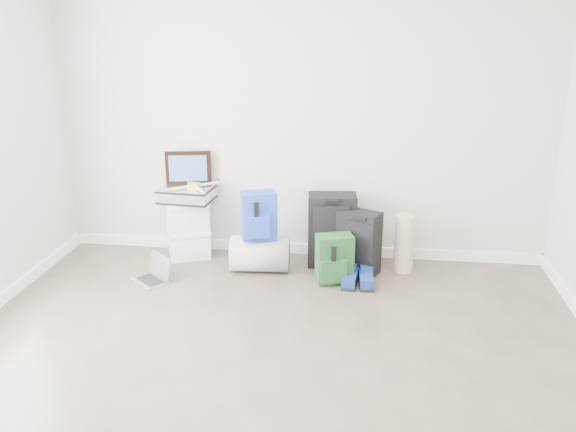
# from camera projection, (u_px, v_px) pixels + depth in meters

# --- Properties ---
(ground) EXTENTS (5.00, 5.00, 0.00)m
(ground) POSITION_uv_depth(u_px,v_px,m) (255.00, 413.00, 3.55)
(ground) COLOR #3E352D
(ground) RESTS_ON ground
(room_envelope) EXTENTS (4.52, 5.02, 2.71)m
(room_envelope) POSITION_uv_depth(u_px,v_px,m) (249.00, 118.00, 3.01)
(room_envelope) COLOR beige
(room_envelope) RESTS_ON ground
(boxes_stack) EXTENTS (0.47, 0.43, 0.55)m
(boxes_stack) POSITION_uv_depth(u_px,v_px,m) (189.00, 229.00, 5.73)
(boxes_stack) COLOR silver
(boxes_stack) RESTS_ON ground
(briefcase) EXTENTS (0.50, 0.38, 0.14)m
(briefcase) POSITION_uv_depth(u_px,v_px,m) (187.00, 194.00, 5.62)
(briefcase) COLOR #B2B2B7
(briefcase) RESTS_ON boxes_stack
(painting) EXTENTS (0.42, 0.11, 0.32)m
(painting) POSITION_uv_depth(u_px,v_px,m) (188.00, 168.00, 5.64)
(painting) COLOR black
(painting) RESTS_ON briefcase
(drone) EXTENTS (0.42, 0.42, 0.05)m
(drone) POSITION_uv_depth(u_px,v_px,m) (194.00, 186.00, 5.57)
(drone) COLOR yellow
(drone) RESTS_ON briefcase
(duffel_bag) EXTENTS (0.54, 0.35, 0.32)m
(duffel_bag) POSITION_uv_depth(u_px,v_px,m) (260.00, 254.00, 5.45)
(duffel_bag) COLOR #93949B
(duffel_bag) RESTS_ON ground
(blue_backpack) EXTENTS (0.34, 0.30, 0.42)m
(blue_backpack) POSITION_uv_depth(u_px,v_px,m) (259.00, 217.00, 5.30)
(blue_backpack) COLOR #1B2BB3
(blue_backpack) RESTS_ON duffel_bag
(large_suitcase) EXTENTS (0.45, 0.32, 0.67)m
(large_suitcase) POSITION_uv_depth(u_px,v_px,m) (332.00, 230.00, 5.53)
(large_suitcase) COLOR black
(large_suitcase) RESTS_ON ground
(green_backpack) EXTENTS (0.34, 0.29, 0.42)m
(green_backpack) POSITION_uv_depth(u_px,v_px,m) (334.00, 260.00, 5.19)
(green_backpack) COLOR #14391C
(green_backpack) RESTS_ON ground
(carry_on) EXTENTS (0.41, 0.36, 0.57)m
(carry_on) POSITION_uv_depth(u_px,v_px,m) (359.00, 243.00, 5.37)
(carry_on) COLOR black
(carry_on) RESTS_ON ground
(shoes) EXTENTS (0.28, 0.32, 0.10)m
(shoes) POSITION_uv_depth(u_px,v_px,m) (358.00, 279.00, 5.19)
(shoes) COLOR black
(shoes) RESTS_ON ground
(rolled_rug) EXTENTS (0.17, 0.17, 0.52)m
(rolled_rug) POSITION_uv_depth(u_px,v_px,m) (404.00, 244.00, 5.41)
(rolled_rug) COLOR tan
(rolled_rug) RESTS_ON ground
(laptop) EXTENTS (0.38, 0.37, 0.22)m
(laptop) POSITION_uv_depth(u_px,v_px,m) (154.00, 275.00, 5.28)
(laptop) COLOR silver
(laptop) RESTS_ON ground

